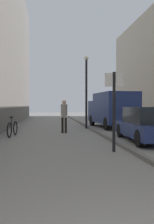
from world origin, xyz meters
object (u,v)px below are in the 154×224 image
object	(u,v)px
bicycle_leaning	(12,129)
parked_car	(148,124)
delivery_van	(112,109)
lamp_post	(86,87)
pedestrian_main_foreground	(64,114)
street_sign_post	(114,104)

from	to	relation	value
bicycle_leaning	parked_car	bearing A→B (deg)	-14.11
delivery_van	lamp_post	xyz separation A→B (m)	(-1.84, -0.39, 1.45)
lamp_post	bicycle_leaning	bearing A→B (deg)	-138.39
delivery_van	bicycle_leaning	distance (m)	7.41
delivery_van	lamp_post	bearing A→B (deg)	-172.46
parked_car	lamp_post	distance (m)	6.65
delivery_van	lamp_post	size ratio (longest dim) A/B	1.10
pedestrian_main_foreground	lamp_post	world-z (taller)	lamp_post
street_sign_post	bicycle_leaning	distance (m)	6.04
pedestrian_main_foreground	delivery_van	bearing A→B (deg)	54.44
pedestrian_main_foreground	lamp_post	xyz separation A→B (m)	(1.63, 2.60, 1.67)
parked_car	bicycle_leaning	size ratio (longest dim) A/B	2.43
delivery_van	bicycle_leaning	world-z (taller)	delivery_van
street_sign_post	delivery_van	bearing A→B (deg)	-92.53
parked_car	lamp_post	world-z (taller)	lamp_post
street_sign_post	pedestrian_main_foreground	bearing A→B (deg)	-65.55
parked_car	street_sign_post	xyz separation A→B (m)	(-2.03, -2.13, 0.83)
pedestrian_main_foreground	street_sign_post	world-z (taller)	street_sign_post
pedestrian_main_foreground	delivery_van	xyz separation A→B (m)	(3.47, 3.00, 0.22)
bicycle_leaning	pedestrian_main_foreground	bearing A→B (deg)	31.61
parked_car	bicycle_leaning	bearing A→B (deg)	160.76
bicycle_leaning	street_sign_post	bearing A→B (deg)	-41.58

